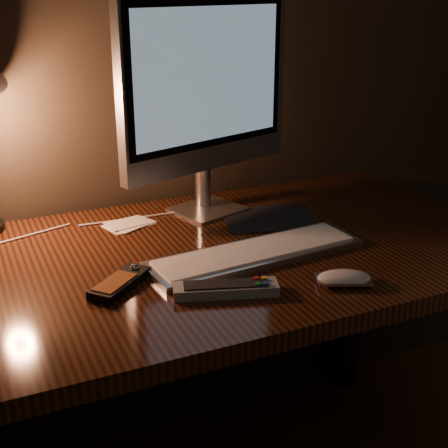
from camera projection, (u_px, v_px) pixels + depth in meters
name	position (u px, v px, depth m)	size (l,w,h in m)	color
desk	(156.00, 297.00, 1.46)	(1.60, 0.75, 0.75)	#3F1E0E
monitor	(207.00, 90.00, 1.52)	(0.49, 0.19, 0.53)	silver
keyboard	(256.00, 253.00, 1.36)	(0.49, 0.14, 0.02)	silver
mousepad	(269.00, 218.00, 1.58)	(0.23, 0.18, 0.00)	black
mouse	(344.00, 280.00, 1.24)	(0.11, 0.06, 0.02)	white
media_remote	(120.00, 282.00, 1.22)	(0.15, 0.14, 0.03)	black
tv_remote	(226.00, 289.00, 1.20)	(0.21, 0.11, 0.03)	gray
papers	(129.00, 224.00, 1.54)	(0.11, 0.08, 0.01)	white
cable	(76.00, 230.00, 1.51)	(0.00, 0.00, 0.55)	white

